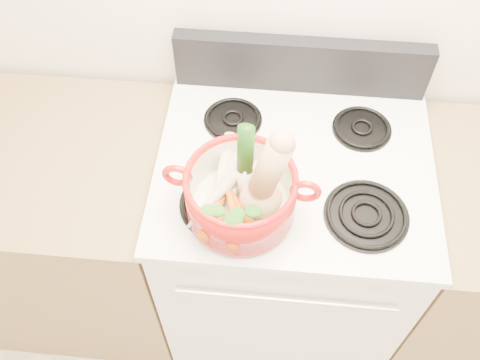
# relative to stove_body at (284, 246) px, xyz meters

# --- Properties ---
(stove_body) EXTENTS (0.76, 0.65, 0.92)m
(stove_body) POSITION_rel_stove_body_xyz_m (0.00, 0.00, 0.00)
(stove_body) COLOR white
(stove_body) RESTS_ON floor
(cooktop) EXTENTS (0.78, 0.67, 0.03)m
(cooktop) POSITION_rel_stove_body_xyz_m (0.00, 0.00, 0.47)
(cooktop) COLOR white
(cooktop) RESTS_ON stove_body
(control_backsplash) EXTENTS (0.76, 0.05, 0.18)m
(control_backsplash) POSITION_rel_stove_body_xyz_m (0.00, 0.30, 0.58)
(control_backsplash) COLOR black
(control_backsplash) RESTS_ON cooktop
(oven_handle) EXTENTS (0.60, 0.02, 0.02)m
(oven_handle) POSITION_rel_stove_body_xyz_m (0.00, -0.34, 0.32)
(oven_handle) COLOR silver
(oven_handle) RESTS_ON stove_body
(burner_front_left) EXTENTS (0.22, 0.22, 0.02)m
(burner_front_left) POSITION_rel_stove_body_xyz_m (-0.19, -0.16, 0.50)
(burner_front_left) COLOR black
(burner_front_left) RESTS_ON cooktop
(burner_front_right) EXTENTS (0.22, 0.22, 0.02)m
(burner_front_right) POSITION_rel_stove_body_xyz_m (0.19, -0.16, 0.50)
(burner_front_right) COLOR black
(burner_front_right) RESTS_ON cooktop
(burner_back_left) EXTENTS (0.17, 0.17, 0.02)m
(burner_back_left) POSITION_rel_stove_body_xyz_m (-0.19, 0.14, 0.50)
(burner_back_left) COLOR black
(burner_back_left) RESTS_ON cooktop
(burner_back_right) EXTENTS (0.17, 0.17, 0.02)m
(burner_back_right) POSITION_rel_stove_body_xyz_m (0.19, 0.14, 0.50)
(burner_back_right) COLOR black
(burner_back_right) RESTS_ON cooktop
(dutch_oven) EXTENTS (0.29, 0.29, 0.14)m
(dutch_oven) POSITION_rel_stove_body_xyz_m (-0.14, -0.18, 0.58)
(dutch_oven) COLOR #B0120F
(dutch_oven) RESTS_ON burner_front_left
(pot_handle_left) EXTENTS (0.08, 0.02, 0.08)m
(pot_handle_left) POSITION_rel_stove_body_xyz_m (-0.29, -0.17, 0.62)
(pot_handle_left) COLOR #B0120F
(pot_handle_left) RESTS_ON dutch_oven
(pot_handle_right) EXTENTS (0.08, 0.02, 0.08)m
(pot_handle_right) POSITION_rel_stove_body_xyz_m (0.02, -0.19, 0.62)
(pot_handle_right) COLOR #B0120F
(pot_handle_right) RESTS_ON dutch_oven
(squash) EXTENTS (0.18, 0.13, 0.29)m
(squash) POSITION_rel_stove_body_xyz_m (-0.09, -0.19, 0.67)
(squash) COLOR tan
(squash) RESTS_ON dutch_oven
(leek) EXTENTS (0.05, 0.07, 0.27)m
(leek) POSITION_rel_stove_body_xyz_m (-0.13, -0.16, 0.67)
(leek) COLOR white
(leek) RESTS_ON dutch_oven
(ginger) EXTENTS (0.09, 0.08, 0.05)m
(ginger) POSITION_rel_stove_body_xyz_m (-0.09, -0.09, 0.56)
(ginger) COLOR tan
(ginger) RESTS_ON dutch_oven
(parsnip_0) EXTENTS (0.09, 0.23, 0.06)m
(parsnip_0) POSITION_rel_stove_body_xyz_m (-0.17, -0.13, 0.56)
(parsnip_0) COLOR beige
(parsnip_0) RESTS_ON dutch_oven
(parsnip_1) EXTENTS (0.11, 0.23, 0.07)m
(parsnip_1) POSITION_rel_stove_body_xyz_m (-0.19, -0.18, 0.57)
(parsnip_1) COLOR beige
(parsnip_1) RESTS_ON dutch_oven
(parsnip_2) EXTENTS (0.05, 0.20, 0.06)m
(parsnip_2) POSITION_rel_stove_body_xyz_m (-0.16, -0.13, 0.57)
(parsnip_2) COLOR beige
(parsnip_2) RESTS_ON dutch_oven
(parsnip_3) EXTENTS (0.14, 0.18, 0.06)m
(parsnip_3) POSITION_rel_stove_body_xyz_m (-0.21, -0.20, 0.58)
(parsnip_3) COLOR beige
(parsnip_3) RESTS_ON dutch_oven
(parsnip_4) EXTENTS (0.07, 0.21, 0.06)m
(parsnip_4) POSITION_rel_stove_body_xyz_m (-0.19, -0.11, 0.59)
(parsnip_4) COLOR beige
(parsnip_4) RESTS_ON dutch_oven
(carrot_0) EXTENTS (0.05, 0.18, 0.05)m
(carrot_0) POSITION_rel_stove_body_xyz_m (-0.14, -0.23, 0.55)
(carrot_0) COLOR red
(carrot_0) RESTS_ON dutch_oven
(carrot_1) EXTENTS (0.08, 0.16, 0.05)m
(carrot_1) POSITION_rel_stove_body_xyz_m (-0.20, -0.23, 0.56)
(carrot_1) COLOR #C14C09
(carrot_1) RESTS_ON dutch_oven
(carrot_2) EXTENTS (0.12, 0.16, 0.05)m
(carrot_2) POSITION_rel_stove_body_xyz_m (-0.15, -0.20, 0.57)
(carrot_2) COLOR #BC5909
(carrot_2) RESTS_ON dutch_oven
(carrot_3) EXTENTS (0.10, 0.12, 0.04)m
(carrot_3) POSITION_rel_stove_body_xyz_m (-0.14, -0.22, 0.57)
(carrot_3) COLOR #D55C0A
(carrot_3) RESTS_ON dutch_oven
(carrot_4) EXTENTS (0.08, 0.16, 0.04)m
(carrot_4) POSITION_rel_stove_body_xyz_m (-0.16, -0.21, 0.58)
(carrot_4) COLOR #BB5B09
(carrot_4) RESTS_ON dutch_oven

